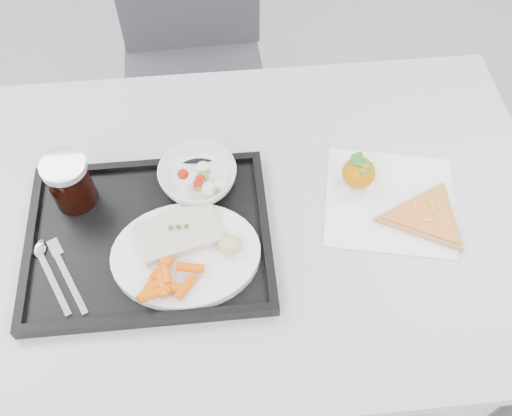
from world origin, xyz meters
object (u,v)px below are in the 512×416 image
(table, at_px, (247,230))
(tangerine, at_px, (359,172))
(pizza_slice, at_px, (427,217))
(chair, at_px, (193,51))
(dinner_plate, at_px, (186,255))
(cola_glass, at_px, (70,182))
(salad_bowl, at_px, (198,177))
(tray, at_px, (149,238))

(table, distance_m, tangerine, 0.25)
(table, relative_size, tangerine, 16.14)
(tangerine, xyz_separation_m, pizza_slice, (0.12, -0.10, -0.02))
(chair, bearing_deg, table, -82.28)
(chair, distance_m, dinner_plate, 0.86)
(table, height_order, pizza_slice, pizza_slice)
(table, xyz_separation_m, cola_glass, (-0.32, 0.05, 0.14))
(chair, height_order, salad_bowl, chair)
(dinner_plate, bearing_deg, tray, 143.46)
(salad_bowl, height_order, pizza_slice, salad_bowl)
(dinner_plate, relative_size, tangerine, 3.63)
(tray, height_order, tangerine, tangerine)
(chair, bearing_deg, cola_glass, -108.36)
(cola_glass, height_order, tangerine, cola_glass)
(tray, height_order, cola_glass, cola_glass)
(tray, distance_m, tangerine, 0.42)
(pizza_slice, bearing_deg, table, 171.55)
(chair, xyz_separation_m, cola_glass, (-0.23, -0.68, 0.28))
(table, relative_size, cola_glass, 11.11)
(salad_bowl, height_order, cola_glass, cola_glass)
(table, distance_m, salad_bowl, 0.15)
(dinner_plate, xyz_separation_m, cola_glass, (-0.21, 0.15, 0.05))
(tangerine, bearing_deg, pizza_slice, -40.79)
(table, xyz_separation_m, salad_bowl, (-0.09, 0.07, 0.11))
(table, bearing_deg, tray, -165.93)
(dinner_plate, bearing_deg, salad_bowl, 80.04)
(cola_glass, bearing_deg, dinner_plate, -35.80)
(pizza_slice, bearing_deg, tangerine, 139.21)
(dinner_plate, bearing_deg, pizza_slice, 5.81)
(tray, distance_m, salad_bowl, 0.15)
(dinner_plate, height_order, salad_bowl, salad_bowl)
(salad_bowl, bearing_deg, cola_glass, -176.63)
(tray, relative_size, salad_bowl, 2.96)
(chair, bearing_deg, tangerine, -64.48)
(table, height_order, chair, chair)
(dinner_plate, xyz_separation_m, pizza_slice, (0.46, 0.05, -0.01))
(cola_glass, xyz_separation_m, pizza_slice, (0.67, -0.10, -0.06))
(dinner_plate, xyz_separation_m, tangerine, (0.34, 0.15, 0.01))
(salad_bowl, bearing_deg, chair, 90.95)
(dinner_plate, bearing_deg, table, 39.82)
(tray, bearing_deg, pizza_slice, -0.46)
(cola_glass, bearing_deg, tangerine, -0.36)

